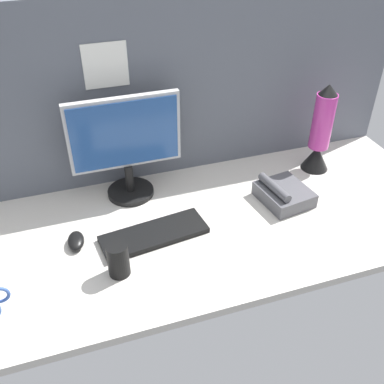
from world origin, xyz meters
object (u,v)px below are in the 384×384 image
monitor (126,143)px  mouse (76,241)px  mug_black_travel (118,260)px  desk_phone (283,194)px  lava_lamp (320,135)px  keyboard (154,234)px

monitor → mouse: size_ratio=4.31×
mug_black_travel → desk_phone: bearing=15.0°
lava_lamp → keyboard: bearing=-164.4°
mouse → monitor: bearing=50.6°
lava_lamp → desk_phone: size_ratio=1.76×
monitor → mug_black_travel: 46.20cm
monitor → keyboard: monitor is taller
monitor → keyboard: 35.37cm
desk_phone → mug_black_travel: bearing=-165.0°
keyboard → lava_lamp: lava_lamp is taller
mug_black_travel → lava_lamp: bearing=20.9°
keyboard → monitor: bearing=87.7°
mug_black_travel → desk_phone: size_ratio=0.55×
mouse → desk_phone: size_ratio=0.45×
monitor → lava_lamp: monitor is taller
lava_lamp → desk_phone: lava_lamp is taller
keyboard → lava_lamp: 80.28cm
mug_black_travel → keyboard: bearing=42.3°
mouse → desk_phone: bearing=5.8°
keyboard → desk_phone: desk_phone is taller
mouse → mug_black_travel: bearing=-51.2°
monitor → mug_black_travel: bearing=-106.4°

